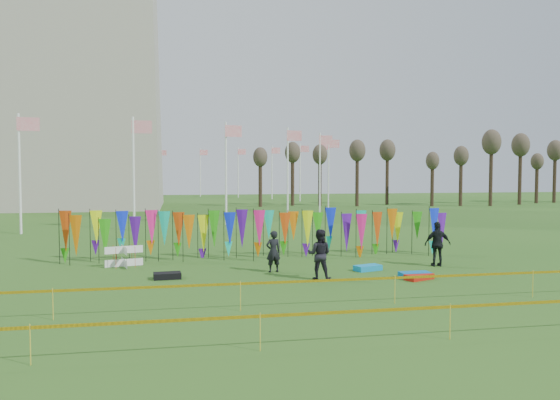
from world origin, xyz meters
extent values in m
plane|color=#265217|center=(0.00, 0.00, 0.00)|extent=(160.00, 160.00, 0.00)
cylinder|color=white|center=(14.00, 48.00, 4.00)|extent=(0.16, 0.16, 8.00)
plane|color=red|center=(14.60, 48.00, 7.30)|extent=(1.40, 0.00, 1.40)
cylinder|color=white|center=(13.05, 55.25, 4.00)|extent=(0.16, 0.16, 8.00)
plane|color=red|center=(13.65, 55.25, 7.30)|extent=(1.40, 0.00, 1.40)
cylinder|color=white|center=(10.25, 62.00, 4.00)|extent=(0.16, 0.16, 8.00)
plane|color=red|center=(10.85, 62.00, 7.30)|extent=(1.40, 0.00, 1.40)
cylinder|color=white|center=(5.80, 67.80, 4.00)|extent=(0.16, 0.16, 8.00)
plane|color=red|center=(6.40, 67.80, 7.30)|extent=(1.40, 0.00, 1.40)
cylinder|color=white|center=(0.00, 72.25, 4.00)|extent=(0.16, 0.16, 8.00)
plane|color=red|center=(0.60, 72.25, 7.30)|extent=(1.40, 0.00, 1.40)
cylinder|color=white|center=(-6.75, 75.05, 4.00)|extent=(0.16, 0.16, 8.00)
plane|color=red|center=(-6.15, 75.05, 7.30)|extent=(1.40, 0.00, 1.40)
cylinder|color=white|center=(-14.00, 76.00, 4.00)|extent=(0.16, 0.16, 8.00)
plane|color=red|center=(-13.40, 76.00, 7.30)|extent=(1.40, 0.00, 1.40)
cylinder|color=white|center=(-21.25, 75.05, 4.00)|extent=(0.16, 0.16, 8.00)
plane|color=red|center=(-20.65, 75.05, 7.30)|extent=(1.40, 0.00, 1.40)
cylinder|color=white|center=(-28.00, 72.25, 4.00)|extent=(0.16, 0.16, 8.00)
plane|color=red|center=(-27.40, 72.25, 7.30)|extent=(1.40, 0.00, 1.40)
cylinder|color=white|center=(-14.00, 20.00, 4.00)|extent=(0.16, 0.16, 8.00)
plane|color=red|center=(-13.40, 20.00, 7.30)|extent=(1.40, 0.00, 1.40)
cylinder|color=white|center=(-6.75, 20.95, 4.00)|extent=(0.16, 0.16, 8.00)
plane|color=red|center=(-6.15, 20.95, 7.30)|extent=(1.40, 0.00, 1.40)
cylinder|color=white|center=(0.00, 23.75, 4.00)|extent=(0.16, 0.16, 8.00)
plane|color=red|center=(0.60, 23.75, 7.30)|extent=(1.40, 0.00, 1.40)
cylinder|color=white|center=(5.80, 28.20, 4.00)|extent=(0.16, 0.16, 8.00)
plane|color=red|center=(6.40, 28.20, 7.30)|extent=(1.40, 0.00, 1.40)
cylinder|color=white|center=(10.25, 34.00, 4.00)|extent=(0.16, 0.16, 8.00)
plane|color=red|center=(10.85, 34.00, 7.30)|extent=(1.40, 0.00, 1.40)
cylinder|color=white|center=(13.05, 40.75, 4.00)|extent=(0.16, 0.16, 8.00)
plane|color=red|center=(13.65, 40.75, 7.30)|extent=(1.40, 0.00, 1.40)
cylinder|color=black|center=(-9.00, 6.92, 1.13)|extent=(0.03, 0.03, 2.25)
cone|color=#C7400B|center=(-8.72, 6.92, 1.37)|extent=(0.64, 0.64, 1.60)
cylinder|color=black|center=(-8.38, 6.92, 1.13)|extent=(0.03, 0.03, 2.25)
cone|color=#D16406|center=(-8.10, 6.92, 1.37)|extent=(0.64, 0.64, 1.60)
cylinder|color=black|center=(-7.76, 6.92, 1.13)|extent=(0.03, 0.03, 2.25)
cone|color=#E7FF0D|center=(-7.48, 6.92, 1.37)|extent=(0.64, 0.64, 1.60)
cylinder|color=black|center=(-7.14, 6.92, 1.13)|extent=(0.03, 0.03, 2.25)
cone|color=#289F12|center=(-6.86, 6.92, 1.37)|extent=(0.64, 0.64, 1.60)
cylinder|color=black|center=(-6.52, 6.92, 1.13)|extent=(0.03, 0.03, 2.25)
cone|color=#0E28F9|center=(-6.24, 6.92, 1.37)|extent=(0.64, 0.64, 1.60)
cylinder|color=black|center=(-5.90, 6.92, 1.13)|extent=(0.03, 0.03, 2.25)
cone|color=#53129D|center=(-5.62, 6.92, 1.37)|extent=(0.64, 0.64, 1.60)
cylinder|color=black|center=(-5.28, 6.92, 1.13)|extent=(0.03, 0.03, 2.25)
cone|color=#F21A7F|center=(-5.00, 6.92, 1.37)|extent=(0.64, 0.64, 1.60)
cylinder|color=black|center=(-4.66, 6.92, 1.13)|extent=(0.03, 0.03, 2.25)
cone|color=#0CBF9D|center=(-4.38, 6.92, 1.37)|extent=(0.64, 0.64, 1.60)
cylinder|color=black|center=(-4.03, 6.92, 1.13)|extent=(0.03, 0.03, 2.25)
cone|color=#C7400B|center=(-3.75, 6.92, 1.37)|extent=(0.64, 0.64, 1.60)
cylinder|color=black|center=(-3.41, 6.92, 1.13)|extent=(0.03, 0.03, 2.25)
cone|color=#D16406|center=(-3.13, 6.92, 1.37)|extent=(0.64, 0.64, 1.60)
cylinder|color=black|center=(-2.79, 6.92, 1.13)|extent=(0.03, 0.03, 2.25)
cone|color=#E7FF0D|center=(-2.51, 6.92, 1.37)|extent=(0.64, 0.64, 1.60)
cylinder|color=black|center=(-2.17, 6.92, 1.13)|extent=(0.03, 0.03, 2.25)
cone|color=#289F12|center=(-1.89, 6.92, 1.37)|extent=(0.64, 0.64, 1.60)
cylinder|color=black|center=(-1.55, 6.92, 1.13)|extent=(0.03, 0.03, 2.25)
cone|color=#0E28F9|center=(-1.27, 6.92, 1.37)|extent=(0.64, 0.64, 1.60)
cylinder|color=black|center=(-0.93, 6.92, 1.13)|extent=(0.03, 0.03, 2.25)
cone|color=#53129D|center=(-0.65, 6.92, 1.37)|extent=(0.64, 0.64, 1.60)
cylinder|color=black|center=(-0.31, 6.92, 1.13)|extent=(0.03, 0.03, 2.25)
cone|color=#F21A7F|center=(-0.03, 6.92, 1.37)|extent=(0.64, 0.64, 1.60)
cylinder|color=black|center=(0.31, 6.92, 1.13)|extent=(0.03, 0.03, 2.25)
cone|color=#0CBF9D|center=(0.59, 6.92, 1.37)|extent=(0.64, 0.64, 1.60)
cylinder|color=black|center=(0.93, 6.92, 1.13)|extent=(0.03, 0.03, 2.25)
cone|color=#C7400B|center=(1.21, 6.92, 1.37)|extent=(0.64, 0.64, 1.60)
cylinder|color=black|center=(1.55, 6.92, 1.13)|extent=(0.03, 0.03, 2.25)
cone|color=#D16406|center=(1.83, 6.92, 1.37)|extent=(0.64, 0.64, 1.60)
cylinder|color=black|center=(2.17, 6.92, 1.13)|extent=(0.03, 0.03, 2.25)
cone|color=#E7FF0D|center=(2.45, 6.92, 1.37)|extent=(0.64, 0.64, 1.60)
cylinder|color=black|center=(2.79, 6.92, 1.13)|extent=(0.03, 0.03, 2.25)
cone|color=#289F12|center=(3.07, 6.92, 1.37)|extent=(0.64, 0.64, 1.60)
cylinder|color=black|center=(3.41, 6.92, 1.13)|extent=(0.03, 0.03, 2.25)
cone|color=#0E28F9|center=(3.69, 6.92, 1.37)|extent=(0.64, 0.64, 1.60)
cylinder|color=black|center=(4.03, 6.92, 1.13)|extent=(0.03, 0.03, 2.25)
cone|color=#53129D|center=(4.31, 6.92, 1.37)|extent=(0.64, 0.64, 1.60)
cylinder|color=black|center=(4.66, 6.92, 1.13)|extent=(0.03, 0.03, 2.25)
cone|color=#F21A7F|center=(4.94, 6.92, 1.37)|extent=(0.64, 0.64, 1.60)
cylinder|color=black|center=(5.28, 6.92, 1.13)|extent=(0.03, 0.03, 2.25)
cone|color=#0CBF9D|center=(5.56, 6.92, 1.37)|extent=(0.64, 0.64, 1.60)
cylinder|color=black|center=(5.90, 6.92, 1.13)|extent=(0.03, 0.03, 2.25)
cone|color=#C7400B|center=(6.18, 6.92, 1.37)|extent=(0.64, 0.64, 1.60)
cylinder|color=black|center=(6.52, 6.92, 1.13)|extent=(0.03, 0.03, 2.25)
cone|color=#D16406|center=(6.80, 6.92, 1.37)|extent=(0.64, 0.64, 1.60)
cylinder|color=black|center=(7.14, 6.92, 1.13)|extent=(0.03, 0.03, 2.25)
cone|color=#E7FF0D|center=(7.42, 6.92, 1.37)|extent=(0.64, 0.64, 1.60)
cylinder|color=black|center=(7.76, 6.92, 1.13)|extent=(0.03, 0.03, 2.25)
cone|color=#289F12|center=(8.04, 6.92, 1.37)|extent=(0.64, 0.64, 1.60)
cylinder|color=black|center=(8.38, 6.92, 1.13)|extent=(0.03, 0.03, 2.25)
cone|color=#0E28F9|center=(8.66, 6.92, 1.37)|extent=(0.64, 0.64, 1.60)
cylinder|color=black|center=(9.00, 6.92, 1.13)|extent=(0.03, 0.03, 2.25)
cone|color=#53129D|center=(9.28, 6.92, 1.37)|extent=(0.64, 0.64, 1.60)
cube|color=#FFC805|center=(0.00, -2.69, 0.82)|extent=(26.00, 0.01, 0.08)
cylinder|color=gold|center=(-7.00, -2.69, 0.45)|extent=(0.02, 0.02, 0.90)
cylinder|color=gold|center=(-2.00, -2.69, 0.45)|extent=(0.02, 0.02, 0.90)
cylinder|color=gold|center=(3.00, -2.69, 0.45)|extent=(0.02, 0.02, 0.90)
cylinder|color=gold|center=(8.00, -2.69, 0.45)|extent=(0.02, 0.02, 0.90)
cube|color=#FFC805|center=(0.00, -6.41, 0.82)|extent=(26.00, 0.01, 0.08)
cylinder|color=gold|center=(-7.00, -6.41, 0.45)|extent=(0.02, 0.02, 0.90)
cylinder|color=gold|center=(-2.00, -6.41, 0.45)|extent=(0.02, 0.02, 0.90)
cylinder|color=gold|center=(3.00, -6.41, 0.45)|extent=(0.02, 0.02, 0.90)
cylinder|color=#3B2A1D|center=(6.00, 44.00, 3.20)|extent=(0.44, 0.44, 6.40)
ellipsoid|color=#483D30|center=(6.00, 44.00, 6.56)|extent=(1.92, 1.92, 2.56)
cylinder|color=#3B2A1D|center=(10.00, 44.00, 3.20)|extent=(0.44, 0.44, 6.40)
ellipsoid|color=#483D30|center=(10.00, 44.00, 6.56)|extent=(1.92, 1.92, 2.56)
cylinder|color=#3B2A1D|center=(14.00, 44.00, 3.20)|extent=(0.44, 0.44, 6.40)
ellipsoid|color=#483D30|center=(14.00, 44.00, 6.56)|extent=(1.92, 1.92, 2.56)
cylinder|color=#3B2A1D|center=(18.00, 44.00, 3.20)|extent=(0.44, 0.44, 6.40)
ellipsoid|color=#483D30|center=(18.00, 44.00, 6.56)|extent=(1.92, 1.92, 2.56)
cylinder|color=#3B2A1D|center=(22.00, 44.00, 3.20)|extent=(0.44, 0.44, 6.40)
ellipsoid|color=#483D30|center=(22.00, 44.00, 6.56)|extent=(1.92, 1.92, 2.56)
cylinder|color=#3B2A1D|center=(26.00, 44.00, 3.20)|extent=(0.44, 0.44, 6.40)
ellipsoid|color=#483D30|center=(26.00, 44.00, 6.56)|extent=(1.92, 1.92, 2.56)
cylinder|color=#3B2A1D|center=(30.00, 44.00, 3.20)|extent=(0.44, 0.44, 6.40)
ellipsoid|color=#483D30|center=(30.00, 44.00, 6.56)|extent=(1.92, 1.92, 2.56)
cylinder|color=#3B2A1D|center=(34.00, 44.00, 3.20)|extent=(0.44, 0.44, 6.40)
ellipsoid|color=#483D30|center=(34.00, 44.00, 6.56)|extent=(1.92, 1.92, 2.56)
cylinder|color=#3B2A1D|center=(38.00, 44.00, 3.20)|extent=(0.44, 0.44, 6.40)
ellipsoid|color=#483D30|center=(38.00, 44.00, 6.56)|extent=(1.92, 1.92, 2.56)
cylinder|color=#3B2A1D|center=(42.00, 44.00, 3.20)|extent=(0.44, 0.44, 6.40)
ellipsoid|color=#483D30|center=(42.00, 44.00, 6.56)|extent=(1.92, 1.92, 2.56)
cylinder|color=red|center=(-6.45, 5.40, 0.46)|extent=(0.02, 0.02, 0.92)
cylinder|color=red|center=(-5.65, 5.40, 0.46)|extent=(0.02, 0.02, 0.92)
cylinder|color=red|center=(-6.45, 6.20, 0.46)|extent=(0.02, 0.02, 0.92)
cylinder|color=red|center=(-5.65, 6.20, 0.46)|extent=(0.02, 0.02, 0.92)
imported|color=black|center=(0.15, 3.33, 0.86)|extent=(0.70, 0.56, 1.72)
imported|color=black|center=(1.64, 1.53, 0.97)|extent=(1.09, 0.89, 1.94)
imported|color=black|center=(7.49, 3.38, 0.98)|extent=(1.22, 0.80, 1.96)
cube|color=#0E8FD3|center=(4.12, 2.95, 0.11)|extent=(1.25, 0.89, 0.23)
cube|color=red|center=(5.41, 0.75, 0.11)|extent=(1.27, 0.94, 0.21)
cube|color=black|center=(-4.15, 2.71, 0.12)|extent=(1.09, 0.69, 0.24)
cube|color=#0C6BB3|center=(5.39, 1.10, 0.11)|extent=(1.21, 0.60, 0.23)
camera|label=1|loc=(-3.72, -18.72, 4.17)|focal=35.00mm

